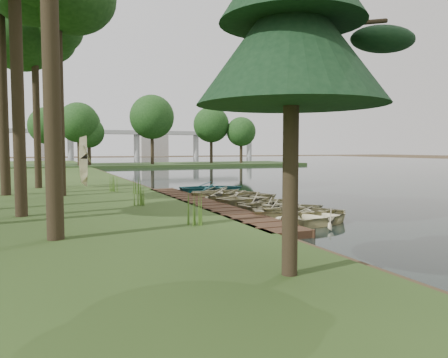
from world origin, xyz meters
name	(u,v)px	position (x,y,z in m)	size (l,w,h in m)	color
ground	(234,207)	(0.00, 0.00, 0.00)	(300.00, 300.00, 0.00)	#3D2F1D
water	(396,173)	(30.00, 20.00, 0.03)	(130.00, 200.00, 0.05)	black
boardwalk	(204,206)	(-1.60, 0.00, 0.15)	(1.60, 16.00, 0.30)	#382315
peninsula	(152,165)	(8.00, 50.00, 0.23)	(50.00, 14.00, 0.45)	#2B431D
far_trees	(131,126)	(4.67, 50.00, 6.43)	(45.60, 5.60, 8.80)	black
bridge	(112,135)	(12.31, 120.00, 7.08)	(95.90, 4.00, 8.60)	#A5A5A0
building_a	(152,132)	(30.00, 140.00, 9.00)	(10.00, 8.00, 18.00)	#A5A5A0
building_b	(51,140)	(-5.00, 145.00, 6.00)	(8.00, 8.00, 12.00)	#A5A5A0
rowboat_0	(321,214)	(0.98, -5.79, 0.41)	(2.45, 3.43, 0.71)	beige
rowboat_1	(297,210)	(0.70, -4.55, 0.42)	(2.53, 3.54, 0.73)	beige
rowboat_2	(293,207)	(1.28, -3.35, 0.37)	(2.22, 3.11, 0.64)	beige
rowboat_3	(272,204)	(0.92, -2.13, 0.38)	(2.26, 3.16, 0.66)	beige
rowboat_4	(266,201)	(1.22, -1.00, 0.36)	(2.15, 3.00, 0.62)	beige
rowboat_5	(251,197)	(1.02, 0.21, 0.44)	(2.71, 3.79, 0.78)	beige
rowboat_6	(240,194)	(1.13, 1.79, 0.41)	(2.46, 3.44, 0.71)	beige
rowboat_7	(226,192)	(0.76, 2.81, 0.45)	(2.73, 3.83, 0.79)	beige
rowboat_8	(219,191)	(0.92, 4.30, 0.37)	(2.23, 3.12, 0.65)	beige
rowboat_9	(212,187)	(1.12, 5.90, 0.46)	(2.84, 3.98, 0.82)	teal
stored_rowboat	(86,182)	(-5.99, 10.78, 0.66)	(2.45, 3.44, 0.71)	beige
tree_6	(34,34)	(-8.88, 11.52, 10.18)	(5.01, 5.01, 12.10)	black
pine_tree	(292,1)	(-4.14, -11.90, 5.77)	(3.80, 3.80, 8.53)	black
reeds_0	(193,208)	(-4.06, -5.61, 0.86)	(0.60, 0.60, 1.13)	#3F661E
reeds_1	(139,196)	(-4.69, 0.14, 0.75)	(0.60, 0.60, 0.90)	#3F661E
reeds_2	(138,185)	(-3.62, 5.33, 0.80)	(0.60, 0.60, 1.00)	#3F661E
reeds_3	(113,183)	(-4.74, 7.24, 0.82)	(0.60, 0.60, 1.04)	#3F661E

